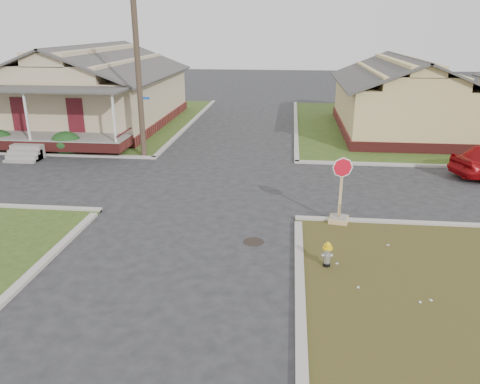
# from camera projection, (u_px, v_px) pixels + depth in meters

# --- Properties ---
(ground) EXTENTS (120.00, 120.00, 0.00)m
(ground) POSITION_uv_depth(u_px,v_px,m) (188.00, 232.00, 15.29)
(ground) COLOR #252527
(ground) RESTS_ON ground
(verge_far_left) EXTENTS (19.00, 19.00, 0.05)m
(verge_far_left) POSITION_uv_depth(u_px,v_px,m) (63.00, 120.00, 33.45)
(verge_far_left) COLOR #324B1A
(verge_far_left) RESTS_ON ground
(curbs) EXTENTS (80.00, 40.00, 0.12)m
(curbs) POSITION_uv_depth(u_px,v_px,m) (213.00, 184.00, 19.97)
(curbs) COLOR #AEA89D
(curbs) RESTS_ON ground
(manhole) EXTENTS (0.64, 0.64, 0.01)m
(manhole) POSITION_uv_depth(u_px,v_px,m) (254.00, 242.00, 14.60)
(manhole) COLOR black
(manhole) RESTS_ON ground
(corner_house) EXTENTS (10.10, 15.50, 5.30)m
(corner_house) POSITION_uv_depth(u_px,v_px,m) (92.00, 91.00, 31.16)
(corner_house) COLOR maroon
(corner_house) RESTS_ON ground
(side_house_yellow) EXTENTS (7.60, 11.60, 4.70)m
(side_house_yellow) POSITION_uv_depth(u_px,v_px,m) (401.00, 97.00, 29.00)
(side_house_yellow) COLOR maroon
(side_house_yellow) RESTS_ON ground
(utility_pole) EXTENTS (1.80, 0.28, 9.00)m
(utility_pole) POSITION_uv_depth(u_px,v_px,m) (138.00, 63.00, 22.48)
(utility_pole) COLOR #3D2D23
(utility_pole) RESTS_ON ground
(fire_hydrant) EXTENTS (0.27, 0.27, 0.74)m
(fire_hydrant) POSITION_uv_depth(u_px,v_px,m) (327.00, 253.00, 12.90)
(fire_hydrant) COLOR black
(fire_hydrant) RESTS_ON ground
(stop_sign) EXTENTS (0.65, 0.63, 2.29)m
(stop_sign) POSITION_uv_depth(u_px,v_px,m) (339.00, 208.00, 15.81)
(stop_sign) COLOR tan
(stop_sign) RESTS_ON ground
(hedge_left) EXTENTS (1.44, 1.18, 1.10)m
(hedge_left) POSITION_uv_depth(u_px,v_px,m) (0.00, 140.00, 25.02)
(hedge_left) COLOR #173B15
(hedge_left) RESTS_ON verge_far_left
(hedge_right) EXTENTS (1.51, 1.24, 1.15)m
(hedge_right) POSITION_uv_depth(u_px,v_px,m) (66.00, 143.00, 24.27)
(hedge_right) COLOR #173B15
(hedge_right) RESTS_ON verge_far_left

